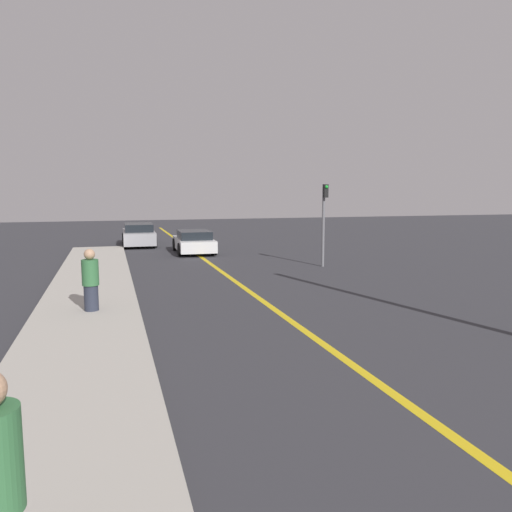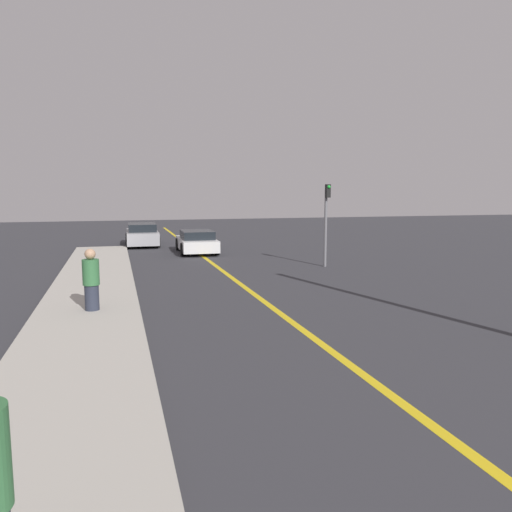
{
  "view_description": "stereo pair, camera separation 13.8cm",
  "coord_description": "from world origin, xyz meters",
  "px_view_note": "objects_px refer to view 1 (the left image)",
  "views": [
    {
      "loc": [
        -4.22,
        3.57,
        3.2
      ],
      "look_at": [
        -0.68,
        15.62,
        1.56
      ],
      "focal_mm": 35.0,
      "sensor_mm": 36.0,
      "label": 1
    },
    {
      "loc": [
        -4.09,
        3.54,
        3.2
      ],
      "look_at": [
        -0.68,
        15.62,
        1.56
      ],
      "focal_mm": 35.0,
      "sensor_mm": 36.0,
      "label": 2
    }
  ],
  "objects_px": {
    "pedestrian_far_standing": "(91,280)",
    "traffic_light": "(324,216)",
    "car_ahead_center": "(194,242)",
    "car_far_distant": "(139,235)"
  },
  "relations": [
    {
      "from": "car_ahead_center",
      "to": "car_far_distant",
      "type": "height_order",
      "value": "car_far_distant"
    },
    {
      "from": "pedestrian_far_standing",
      "to": "traffic_light",
      "type": "bearing_deg",
      "value": 33.52
    },
    {
      "from": "car_ahead_center",
      "to": "traffic_light",
      "type": "height_order",
      "value": "traffic_light"
    },
    {
      "from": "car_ahead_center",
      "to": "traffic_light",
      "type": "xyz_separation_m",
      "value": [
        4.51,
        -6.3,
        1.59
      ]
    },
    {
      "from": "car_ahead_center",
      "to": "traffic_light",
      "type": "bearing_deg",
      "value": -52.91
    },
    {
      "from": "pedestrian_far_standing",
      "to": "traffic_light",
      "type": "height_order",
      "value": "traffic_light"
    },
    {
      "from": "car_ahead_center",
      "to": "pedestrian_far_standing",
      "type": "relative_size",
      "value": 2.59
    },
    {
      "from": "traffic_light",
      "to": "car_ahead_center",
      "type": "bearing_deg",
      "value": 125.58
    },
    {
      "from": "car_ahead_center",
      "to": "car_far_distant",
      "type": "relative_size",
      "value": 0.89
    },
    {
      "from": "car_ahead_center",
      "to": "car_far_distant",
      "type": "distance_m",
      "value": 5.14
    }
  ]
}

